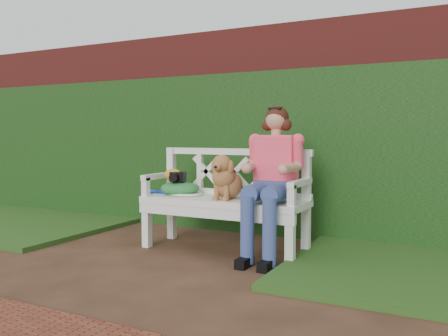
% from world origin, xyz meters
% --- Properties ---
extents(ground, '(60.00, 60.00, 0.00)m').
position_xyz_m(ground, '(0.00, 0.00, 0.00)').
color(ground, '#342014').
extents(brick_wall, '(10.00, 0.30, 2.20)m').
position_xyz_m(brick_wall, '(0.00, 1.90, 1.10)').
color(brick_wall, maroon).
rests_on(brick_wall, ground).
extents(ivy_hedge, '(10.00, 0.18, 1.70)m').
position_xyz_m(ivy_hedge, '(0.00, 1.68, 0.85)').
color(ivy_hedge, '#265E1B').
rests_on(ivy_hedge, ground).
extents(grass_left, '(2.60, 2.00, 0.05)m').
position_xyz_m(grass_left, '(-2.40, 0.90, 0.03)').
color(grass_left, black).
rests_on(grass_left, ground).
extents(garden_bench, '(1.65, 0.80, 0.48)m').
position_xyz_m(garden_bench, '(0.42, 0.83, 0.24)').
color(garden_bench, white).
rests_on(garden_bench, ground).
extents(seated_woman, '(0.73, 0.83, 1.22)m').
position_xyz_m(seated_woman, '(0.91, 0.81, 0.61)').
color(seated_woman, '#E3343D').
rests_on(seated_woman, ground).
extents(dog, '(0.29, 0.38, 0.40)m').
position_xyz_m(dog, '(0.48, 0.77, 0.68)').
color(dog, '#B38036').
rests_on(dog, garden_bench).
extents(tennis_racket, '(0.66, 0.33, 0.03)m').
position_xyz_m(tennis_racket, '(-0.02, 0.83, 0.50)').
color(tennis_racket, white).
rests_on(tennis_racket, garden_bench).
extents(green_bag, '(0.45, 0.39, 0.13)m').
position_xyz_m(green_bag, '(-0.04, 0.82, 0.55)').
color(green_bag, '#248B2E').
rests_on(green_bag, garden_bench).
extents(camera_item, '(0.16, 0.13, 0.09)m').
position_xyz_m(camera_item, '(-0.04, 0.79, 0.66)').
color(camera_item, black).
rests_on(camera_item, green_bag).
extents(baseball_glove, '(0.19, 0.15, 0.12)m').
position_xyz_m(baseball_glove, '(-0.12, 0.82, 0.67)').
color(baseball_glove, '#C47F24').
rests_on(baseball_glove, green_bag).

